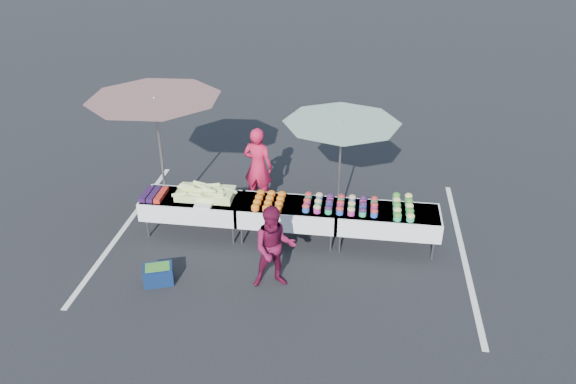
# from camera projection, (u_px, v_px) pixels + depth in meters

# --- Properties ---
(ground) EXTENTS (80.00, 80.00, 0.00)m
(ground) POSITION_uv_depth(u_px,v_px,m) (288.00, 239.00, 10.55)
(ground) COLOR black
(stripe_left) EXTENTS (0.10, 5.00, 0.00)m
(stripe_left) POSITION_uv_depth(u_px,v_px,m) (126.00, 226.00, 10.94)
(stripe_left) COLOR silver
(stripe_left) RESTS_ON ground
(stripe_right) EXTENTS (0.10, 5.00, 0.00)m
(stripe_right) POSITION_uv_depth(u_px,v_px,m) (463.00, 252.00, 10.16)
(stripe_right) COLOR silver
(stripe_right) RESTS_ON ground
(table_left) EXTENTS (1.86, 0.81, 0.75)m
(table_left) POSITION_uv_depth(u_px,v_px,m) (193.00, 205.00, 10.49)
(table_left) COLOR white
(table_left) RESTS_ON ground
(table_center) EXTENTS (1.86, 0.81, 0.75)m
(table_center) POSITION_uv_depth(u_px,v_px,m) (288.00, 212.00, 10.27)
(table_center) COLOR white
(table_center) RESTS_ON ground
(table_right) EXTENTS (1.86, 0.81, 0.75)m
(table_right) POSITION_uv_depth(u_px,v_px,m) (387.00, 219.00, 10.05)
(table_right) COLOR white
(table_right) RESTS_ON ground
(berry_punnets) EXTENTS (0.40, 0.54, 0.08)m
(berry_punnets) POSITION_uv_depth(u_px,v_px,m) (154.00, 194.00, 10.42)
(berry_punnets) COLOR black
(berry_punnets) RESTS_ON table_left
(corn_pile) EXTENTS (1.16, 0.57, 0.26)m
(corn_pile) POSITION_uv_depth(u_px,v_px,m) (205.00, 193.00, 10.37)
(corn_pile) COLOR #C5E475
(corn_pile) RESTS_ON table_left
(plastic_bags) EXTENTS (0.30, 0.25, 0.05)m
(plastic_bags) POSITION_uv_depth(u_px,v_px,m) (203.00, 205.00, 10.10)
(plastic_bags) COLOR white
(plastic_bags) RESTS_ON table_left
(carrot_bowls) EXTENTS (0.55, 0.69, 0.11)m
(carrot_bowls) POSITION_uv_depth(u_px,v_px,m) (269.00, 201.00, 10.20)
(carrot_bowls) COLOR orange
(carrot_bowls) RESTS_ON table_center
(potato_cups) EXTENTS (1.34, 0.58, 0.16)m
(potato_cups) POSITION_uv_depth(u_px,v_px,m) (340.00, 204.00, 10.03)
(potato_cups) COLOR #2549AE
(potato_cups) RESTS_ON table_right
(bean_baskets) EXTENTS (0.36, 0.86, 0.15)m
(bean_baskets) POSITION_uv_depth(u_px,v_px,m) (403.00, 206.00, 9.97)
(bean_baskets) COLOR #28A265
(bean_baskets) RESTS_ON table_right
(vendor) EXTENTS (0.67, 0.51, 1.67)m
(vendor) POSITION_uv_depth(u_px,v_px,m) (258.00, 167.00, 11.35)
(vendor) COLOR #B71438
(vendor) RESTS_ON ground
(customer) EXTENTS (0.82, 0.71, 1.46)m
(customer) POSITION_uv_depth(u_px,v_px,m) (274.00, 248.00, 9.00)
(customer) COLOR maroon
(customer) RESTS_ON ground
(umbrella_left) EXTENTS (3.12, 3.12, 2.51)m
(umbrella_left) POSITION_uv_depth(u_px,v_px,m) (155.00, 109.00, 10.18)
(umbrella_left) COLOR black
(umbrella_left) RESTS_ON ground
(umbrella_right) EXTENTS (2.28, 2.28, 2.17)m
(umbrella_right) POSITION_uv_depth(u_px,v_px,m) (341.00, 132.00, 10.02)
(umbrella_right) COLOR black
(umbrella_right) RESTS_ON ground
(storage_bin) EXTENTS (0.57, 0.49, 0.31)m
(storage_bin) POSITION_uv_depth(u_px,v_px,m) (158.00, 274.00, 9.32)
(storage_bin) COLOR #0D1F45
(storage_bin) RESTS_ON ground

